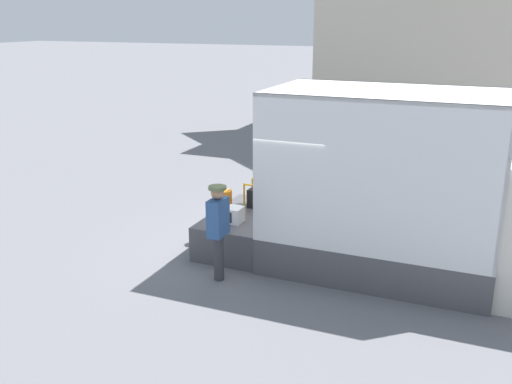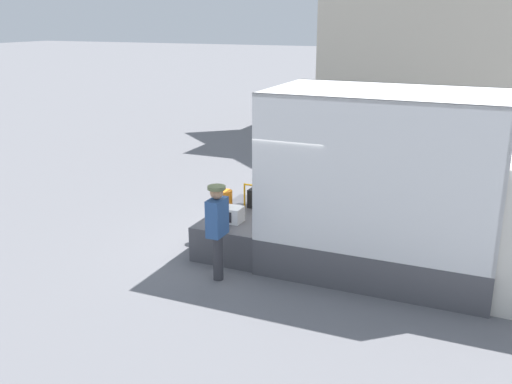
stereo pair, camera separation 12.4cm
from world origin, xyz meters
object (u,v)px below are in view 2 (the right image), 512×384
object	(u,v)px
orange_bucket	(226,200)
worker_person	(217,223)
box_truck	(471,228)
portable_generator	(262,198)
microwave	(230,214)

from	to	relation	value
orange_bucket	worker_person	bearing A→B (deg)	-68.05
box_truck	worker_person	bearing A→B (deg)	-157.92
box_truck	worker_person	distance (m)	4.35
box_truck	orange_bucket	size ratio (longest dim) A/B	14.10
box_truck	portable_generator	distance (m)	4.12
microwave	orange_bucket	world-z (taller)	orange_bucket
worker_person	microwave	bearing A→B (deg)	104.43
portable_generator	worker_person	xyz separation A→B (m)	(0.06, -2.15, 0.18)
orange_bucket	worker_person	world-z (taller)	worker_person
microwave	orange_bucket	xyz separation A→B (m)	(-0.40, 0.60, 0.06)
portable_generator	worker_person	world-z (taller)	worker_person
microwave	box_truck	bearing A→B (deg)	7.18
portable_generator	box_truck	bearing A→B (deg)	-7.24
worker_person	portable_generator	bearing A→B (deg)	91.60
box_truck	worker_person	world-z (taller)	box_truck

